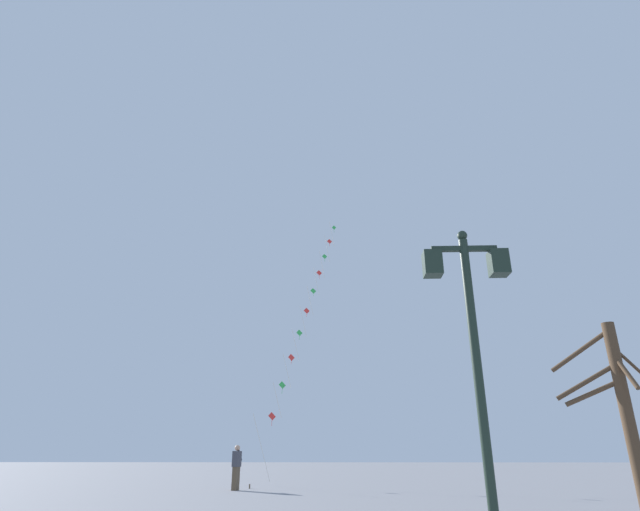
# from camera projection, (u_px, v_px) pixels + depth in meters

# --- Properties ---
(ground_plane) EXTENTS (160.00, 160.00, 0.00)m
(ground_plane) POSITION_uv_depth(u_px,v_px,m) (306.00, 494.00, 18.64)
(ground_plane) COLOR gray
(twin_lantern_lamp_post) EXTENTS (1.31, 0.28, 4.70)m
(twin_lantern_lamp_post) POSITION_uv_depth(u_px,v_px,m) (472.00, 318.00, 7.59)
(twin_lantern_lamp_post) COLOR #1E2D23
(twin_lantern_lamp_post) RESTS_ON ground_plane
(kite_train) EXTENTS (3.85, 11.72, 17.65)m
(kite_train) POSITION_uv_depth(u_px,v_px,m) (306.00, 314.00, 30.27)
(kite_train) COLOR brown
(kite_train) RESTS_ON ground_plane
(kite_flyer) EXTENTS (0.34, 0.63, 1.71)m
(kite_flyer) POSITION_uv_depth(u_px,v_px,m) (237.00, 466.00, 20.51)
(kite_flyer) COLOR brown
(kite_flyer) RESTS_ON ground_plane
(bare_tree) EXTENTS (1.93, 1.60, 4.07)m
(bare_tree) POSITION_uv_depth(u_px,v_px,m) (622.00, 411.00, 10.52)
(bare_tree) COLOR #4C3826
(bare_tree) RESTS_ON ground_plane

